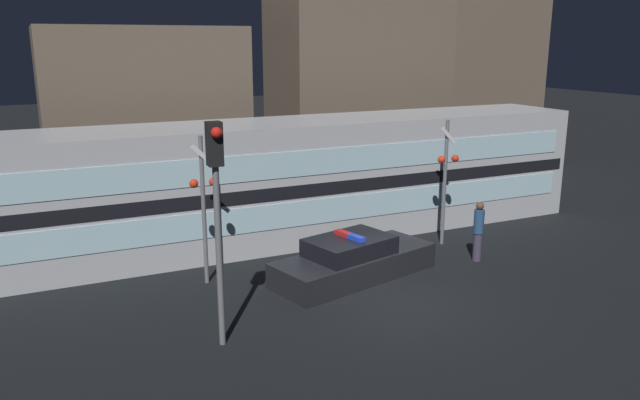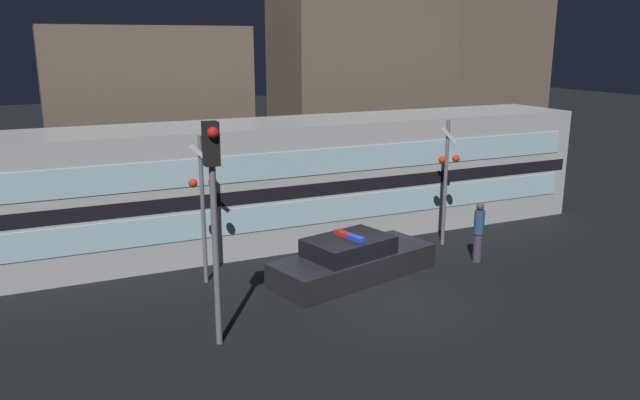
% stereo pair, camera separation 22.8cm
% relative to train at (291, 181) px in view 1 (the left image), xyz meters
% --- Properties ---
extents(ground_plane, '(120.00, 120.00, 0.00)m').
position_rel_train_xyz_m(ground_plane, '(0.33, -6.08, -1.96)').
color(ground_plane, black).
extents(train, '(21.09, 3.08, 3.93)m').
position_rel_train_xyz_m(train, '(0.00, 0.00, 0.00)').
color(train, '#B7BABF').
rests_on(train, ground_plane).
extents(police_car, '(5.10, 2.90, 1.31)m').
position_rel_train_xyz_m(police_car, '(0.16, -4.12, -1.47)').
color(police_car, black).
rests_on(police_car, ground_plane).
extents(pedestrian, '(0.31, 0.31, 1.82)m').
position_rel_train_xyz_m(pedestrian, '(4.19, -4.49, -1.03)').
color(pedestrian, '#3F384C').
rests_on(pedestrian, ground_plane).
extents(crossing_signal_near, '(0.76, 0.31, 4.05)m').
position_rel_train_xyz_m(crossing_signal_near, '(4.19, -2.76, 0.37)').
color(crossing_signal_near, slate).
rests_on(crossing_signal_near, ground_plane).
extents(crossing_signal_far, '(0.76, 0.31, 4.06)m').
position_rel_train_xyz_m(crossing_signal_far, '(-3.66, -2.81, 0.38)').
color(crossing_signal_far, slate).
rests_on(crossing_signal_far, ground_plane).
extents(traffic_light_corner, '(0.30, 0.46, 4.87)m').
position_rel_train_xyz_m(traffic_light_corner, '(-4.30, -6.43, 1.38)').
color(traffic_light_corner, slate).
rests_on(traffic_light_corner, ground_plane).
extents(building_left, '(7.27, 4.90, 6.96)m').
position_rel_train_xyz_m(building_left, '(-3.62, 6.06, 1.52)').
color(building_left, brown).
rests_on(building_left, ground_plane).
extents(building_center, '(7.43, 4.16, 8.80)m').
position_rel_train_xyz_m(building_center, '(5.90, 6.33, 2.44)').
color(building_center, brown).
rests_on(building_center, ground_plane).
extents(building_right, '(6.63, 4.05, 9.63)m').
position_rel_train_xyz_m(building_right, '(13.67, 8.25, 2.85)').
color(building_right, brown).
rests_on(building_right, ground_plane).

